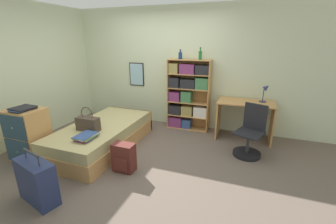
# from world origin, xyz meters

# --- Properties ---
(ground_plane) EXTENTS (14.00, 14.00, 0.00)m
(ground_plane) POSITION_xyz_m (0.00, 0.00, 0.00)
(ground_plane) COLOR #66564C
(wall_back) EXTENTS (10.00, 0.09, 2.60)m
(wall_back) POSITION_xyz_m (-0.00, 1.64, 1.30)
(wall_back) COLOR beige
(wall_back) RESTS_ON ground_plane
(wall_left) EXTENTS (0.06, 10.00, 2.60)m
(wall_left) POSITION_xyz_m (-2.24, 0.00, 1.30)
(wall_left) COLOR beige
(wall_left) RESTS_ON ground_plane
(bed) EXTENTS (1.05, 2.08, 0.44)m
(bed) POSITION_xyz_m (-0.70, 0.02, 0.22)
(bed) COLOR tan
(bed) RESTS_ON ground_plane
(handbag) EXTENTS (0.39, 0.16, 0.41)m
(handbag) POSITION_xyz_m (-0.74, -0.30, 0.57)
(handbag) COLOR #47382D
(handbag) RESTS_ON bed
(book_stack_on_bed) EXTENTS (0.30, 0.38, 0.07)m
(book_stack_on_bed) POSITION_xyz_m (-0.55, -0.61, 0.48)
(book_stack_on_bed) COLOR #7A336B
(book_stack_on_bed) RESTS_ON bed
(suitcase) EXTENTS (0.62, 0.37, 0.67)m
(suitcase) POSITION_xyz_m (-0.55, -1.52, 0.27)
(suitcase) COLOR navy
(suitcase) RESTS_ON ground_plane
(dresser) EXTENTS (0.55, 0.48, 0.85)m
(dresser) POSITION_xyz_m (-1.57, -0.77, 0.43)
(dresser) COLOR tan
(dresser) RESTS_ON ground_plane
(magazine_pile_on_dresser) EXTENTS (0.31, 0.36, 0.05)m
(magazine_pile_on_dresser) POSITION_xyz_m (-1.54, -0.79, 0.88)
(magazine_pile_on_dresser) COLOR #232328
(magazine_pile_on_dresser) RESTS_ON dresser
(bookcase) EXTENTS (0.90, 0.29, 1.52)m
(bookcase) POSITION_xyz_m (0.50, 1.44, 0.77)
(bookcase) COLOR tan
(bookcase) RESTS_ON ground_plane
(bottle_green) EXTENTS (0.08, 0.08, 0.20)m
(bottle_green) POSITION_xyz_m (0.34, 1.41, 1.60)
(bottle_green) COLOR navy
(bottle_green) RESTS_ON bookcase
(bottle_brown) EXTENTS (0.07, 0.07, 0.24)m
(bottle_brown) POSITION_xyz_m (0.76, 1.41, 1.61)
(bottle_brown) COLOR #1E6B2D
(bottle_brown) RESTS_ON bookcase
(desk) EXTENTS (1.06, 0.59, 0.77)m
(desk) POSITION_xyz_m (1.72, 1.29, 0.52)
(desk) COLOR tan
(desk) RESTS_ON ground_plane
(desk_lamp) EXTENTS (0.18, 0.13, 0.36)m
(desk_lamp) POSITION_xyz_m (2.04, 1.37, 1.00)
(desk_lamp) COLOR navy
(desk_lamp) RESTS_ON desk
(desk_chair) EXTENTS (0.55, 0.55, 0.88)m
(desk_chair) POSITION_xyz_m (1.84, 0.62, 0.28)
(desk_chair) COLOR black
(desk_chair) RESTS_ON ground_plane
(backpack) EXTENTS (0.33, 0.22, 0.44)m
(backpack) POSITION_xyz_m (0.08, -0.57, 0.22)
(backpack) COLOR #56231E
(backpack) RESTS_ON ground_plane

